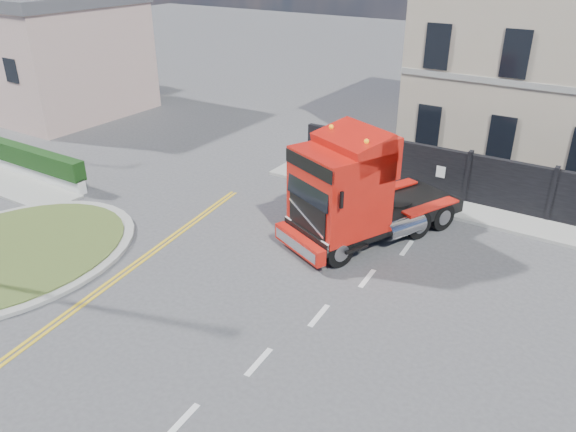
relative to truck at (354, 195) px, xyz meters
The scene contains 8 objects.
ground 4.57m from the truck, 114.40° to the right, with size 120.00×120.00×0.00m, color #424244.
traffic_island 11.24m from the truck, 141.90° to the right, with size 6.80×6.80×0.17m.
hedge_wall 14.97m from the truck, behind, with size 8.00×0.55×1.35m.
seaside_bldg_pink 22.39m from the truck, 166.71° to the left, with size 8.00×8.00×6.00m, color #BE9E94.
seaside_bldg_cream 30.61m from the truck, 166.51° to the left, with size 9.00×8.00×5.00m, color beige.
hoarding_fence 7.07m from the truck, 46.95° to the left, with size 18.80×0.25×2.00m.
pavement_far 6.22m from the truck, 44.93° to the left, with size 20.00×1.60×0.12m, color gray.
truck is the anchor object (origin of this frame).
Camera 1 is at (8.99, -11.30, 9.11)m, focal length 35.00 mm.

